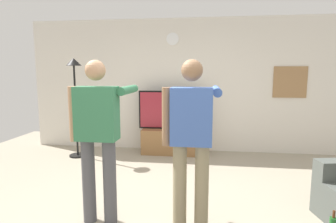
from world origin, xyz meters
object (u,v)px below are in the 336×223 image
at_px(floor_lamp, 75,87).
at_px(television, 171,110).
at_px(wall_clock, 173,39).
at_px(person_standing_nearer_couch, 191,136).
at_px(tv_stand, 171,141).
at_px(framed_picture, 290,82).
at_px(person_standing_nearer_lamp, 98,132).

bearing_deg(floor_lamp, television, 14.93).
height_order(wall_clock, person_standing_nearer_couch, wall_clock).
distance_m(tv_stand, floor_lamp, 2.13).
height_order(tv_stand, framed_picture, framed_picture).
distance_m(floor_lamp, person_standing_nearer_lamp, 2.65).
xyz_separation_m(wall_clock, person_standing_nearer_lamp, (-0.44, -2.97, -1.29)).
bearing_deg(person_standing_nearer_couch, framed_picture, 59.76).
relative_size(wall_clock, framed_picture, 0.39).
height_order(tv_stand, floor_lamp, floor_lamp).
bearing_deg(tv_stand, floor_lamp, -166.47).
relative_size(floor_lamp, person_standing_nearer_lamp, 1.08).
relative_size(wall_clock, floor_lamp, 0.13).
xyz_separation_m(television, person_standing_nearer_lamp, (-0.44, -2.73, 0.12)).
xyz_separation_m(framed_picture, person_standing_nearer_couch, (-1.76, -3.02, -0.44)).
distance_m(tv_stand, wall_clock, 2.06).
xyz_separation_m(wall_clock, framed_picture, (2.30, 0.00, -0.85)).
bearing_deg(television, floor_lamp, -165.07).
bearing_deg(floor_lamp, tv_stand, 13.53).
bearing_deg(framed_picture, floor_lamp, -169.96).
distance_m(floor_lamp, person_standing_nearer_couch, 3.28).
xyz_separation_m(wall_clock, floor_lamp, (-1.78, -0.72, -0.94)).
xyz_separation_m(framed_picture, floor_lamp, (-4.08, -0.72, -0.08)).
distance_m(tv_stand, television, 0.63).
bearing_deg(tv_stand, framed_picture, 7.30).
distance_m(framed_picture, floor_lamp, 4.14).
bearing_deg(framed_picture, person_standing_nearer_lamp, -132.64).
height_order(television, wall_clock, wall_clock).
xyz_separation_m(tv_stand, floor_lamp, (-1.78, -0.43, 1.10)).
distance_m(television, person_standing_nearer_lamp, 2.77).
height_order(framed_picture, person_standing_nearer_couch, person_standing_nearer_couch).
bearing_deg(wall_clock, tv_stand, -90.00).
bearing_deg(television, framed_picture, 6.16).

